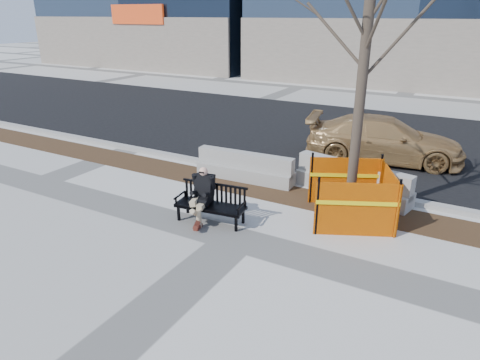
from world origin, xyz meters
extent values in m
plane|color=beige|center=(0.00, 0.00, 0.00)|extent=(120.00, 120.00, 0.00)
cube|color=#47301C|center=(0.00, 2.60, 0.00)|extent=(40.00, 1.20, 0.02)
cube|color=black|center=(0.00, 8.80, 0.00)|extent=(60.00, 10.40, 0.01)
cube|color=#9E9B93|center=(0.00, 3.55, 0.06)|extent=(60.00, 0.25, 0.12)
imported|color=#A97F49|center=(1.44, 6.58, 0.00)|extent=(4.93, 2.74, 1.35)
camera|label=1|loc=(3.84, -6.71, 4.30)|focal=32.19mm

